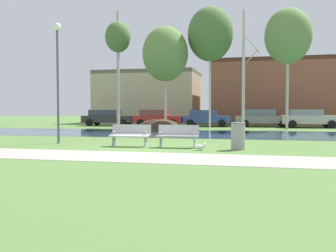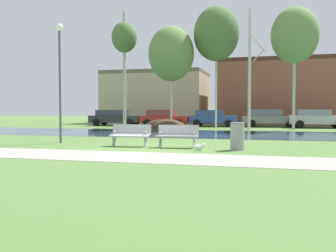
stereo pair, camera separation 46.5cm
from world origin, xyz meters
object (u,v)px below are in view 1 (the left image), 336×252
seagull (200,147)px  parked_van_nearest_dark (108,117)px  parked_hatch_third_blue (206,118)px  parked_wagon_fourth_grey (262,118)px  parked_suv_fifth_silver (309,118)px  trash_bin (238,136)px  parked_sedan_second_red (157,118)px  streetlamp (58,63)px  bench_right (178,135)px  bench_left (130,135)px

seagull → parked_van_nearest_dark: bearing=120.8°
parked_hatch_third_blue → parked_wagon_fourth_grey: parked_wagon_fourth_grey is taller
parked_van_nearest_dark → parked_suv_fifth_silver: parked_suv_fifth_silver is taller
trash_bin → parked_sedan_second_red: (-7.75, 18.18, 0.26)m
streetlamp → parked_sedan_second_red: streetlamp is taller
bench_right → parked_wagon_fourth_grey: (3.64, 18.65, 0.32)m
bench_left → parked_van_nearest_dark: (-8.15, 17.74, 0.31)m
bench_left → parked_suv_fifth_silver: size_ratio=0.36×
bench_left → parked_sedan_second_red: 18.23m
bench_right → seagull: bearing=-39.1°
seagull → parked_sedan_second_red: size_ratio=0.11×
trash_bin → parked_sedan_second_red: bearing=113.1°
streetlamp → parked_sedan_second_red: size_ratio=1.18×
streetlamp → parked_hatch_third_blue: 18.33m
bench_right → parked_suv_fifth_silver: parked_suv_fifth_silver is taller
bench_left → streetlamp: size_ratio=0.31×
trash_bin → streetlamp: streetlamp is taller
parked_wagon_fourth_grey → streetlamp: bearing=-116.6°
trash_bin → parked_hatch_third_blue: (-3.44, 18.49, 0.25)m
parked_hatch_third_blue → parked_suv_fifth_silver: 8.46m
bench_right → parked_van_nearest_dark: size_ratio=0.34×
parked_van_nearest_dark → bench_right: bearing=-60.4°
bench_right → parked_suv_fifth_silver: bearing=67.8°
bench_left → parked_sedan_second_red: parked_sedan_second_red is taller
parked_hatch_third_blue → parked_wagon_fourth_grey: size_ratio=0.86×
seagull → bench_right: bearing=140.9°
parked_sedan_second_red → bench_left: bearing=-78.9°
parked_van_nearest_dark → parked_wagon_fourth_grey: bearing=3.8°
streetlamp → bench_left: bearing=-9.5°
seagull → parked_van_nearest_dark: 21.61m
parked_hatch_third_blue → parked_wagon_fourth_grey: 4.81m
bench_right → parked_van_nearest_dark: bearing=119.6°
seagull → bench_left: bearing=164.6°
seagull → parked_suv_fifth_silver: size_ratio=0.10×
bench_right → parked_sedan_second_red: (-5.45, 17.88, 0.30)m
parked_van_nearest_dark → parked_sedan_second_red: parked_sedan_second_red is taller
parked_sedan_second_red → parked_hatch_third_blue: (4.31, 0.31, -0.01)m
parked_van_nearest_dark → parked_suv_fifth_silver: size_ratio=1.06×
bench_right → streetlamp: streetlamp is taller
seagull → parked_wagon_fourth_grey: size_ratio=0.10×
trash_bin → parked_van_nearest_dark: 21.88m
parked_sedan_second_red → parked_hatch_third_blue: size_ratio=1.06×
bench_left → parked_suv_fifth_silver: parked_suv_fifth_silver is taller
trash_bin → streetlamp: bearing=173.5°
bench_left → streetlamp: 4.63m
bench_left → parked_van_nearest_dark: 19.53m
parked_van_nearest_dark → parked_wagon_fourth_grey: (13.73, 0.91, 0.02)m
parked_wagon_fourth_grey → seagull: bearing=-97.8°
seagull → parked_suv_fifth_silver: bearing=71.4°
parked_van_nearest_dark → parked_sedan_second_red: (4.63, 0.14, -0.00)m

